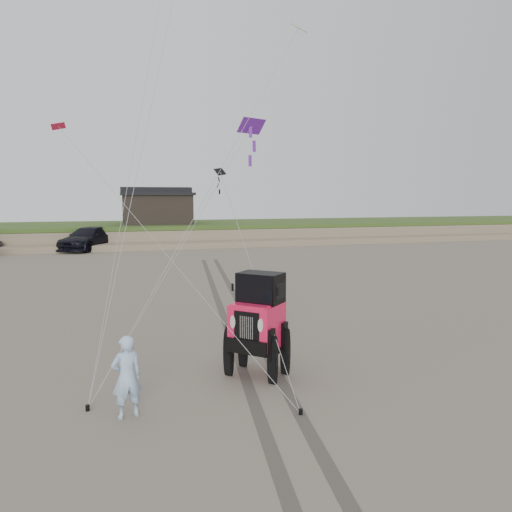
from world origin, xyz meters
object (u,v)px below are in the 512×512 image
object	(u,v)px
truck_c	(89,239)
man	(127,377)
jeep	(257,335)
cabin	(157,207)

from	to	relation	value
truck_c	man	distance (m)	32.10
truck_c	jeep	size ratio (longest dim) A/B	1.20
cabin	man	size ratio (longest dim) A/B	4.01
cabin	truck_c	distance (m)	8.23
cabin	truck_c	xyz separation A→B (m)	(-5.86, -5.29, -2.33)
truck_c	jeep	world-z (taller)	jeep
cabin	jeep	world-z (taller)	cabin
cabin	man	bearing A→B (deg)	-96.24
jeep	truck_c	bearing A→B (deg)	142.88
cabin	jeep	bearing A→B (deg)	-91.71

